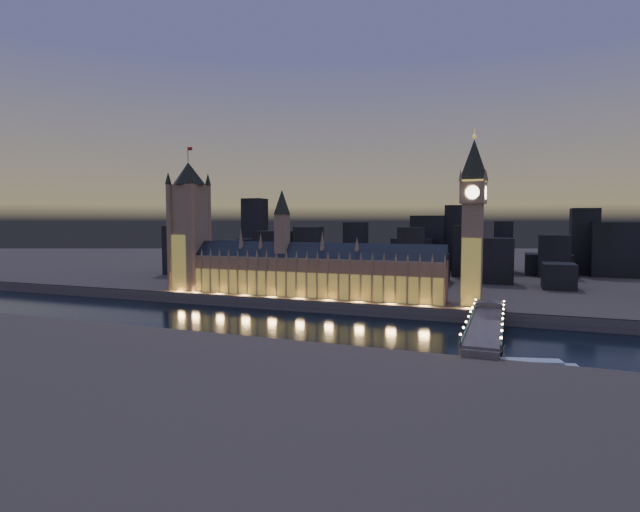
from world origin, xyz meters
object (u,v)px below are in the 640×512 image
(river_boat, at_px, (531,367))
(palace_of_westminster, at_px, (306,271))
(elizabeth_tower, at_px, (473,208))
(westminster_bridge, at_px, (486,330))
(victoria_tower, at_px, (189,219))

(river_boat, bearing_deg, palace_of_westminster, 142.94)
(elizabeth_tower, relative_size, river_boat, 2.36)
(river_boat, bearing_deg, elizabeth_tower, 105.99)
(palace_of_westminster, xyz_separation_m, westminster_bridge, (129.08, -65.21, -20.37))
(victoria_tower, relative_size, elizabeth_tower, 1.00)
(elizabeth_tower, bearing_deg, westminster_bridge, -79.34)
(palace_of_westminster, relative_size, victoria_tower, 1.78)
(palace_of_westminster, bearing_deg, river_boat, -37.06)
(elizabeth_tower, distance_m, westminster_bridge, 93.27)
(victoria_tower, relative_size, westminster_bridge, 1.00)
(palace_of_westminster, relative_size, elizabeth_tower, 1.78)
(victoria_tower, height_order, westminster_bridge, victoria_tower)
(victoria_tower, distance_m, elizabeth_tower, 218.12)
(elizabeth_tower, xyz_separation_m, river_boat, (32.31, -112.76, -69.81))
(victoria_tower, xyz_separation_m, westminster_bridge, (230.31, -65.38, -58.14))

